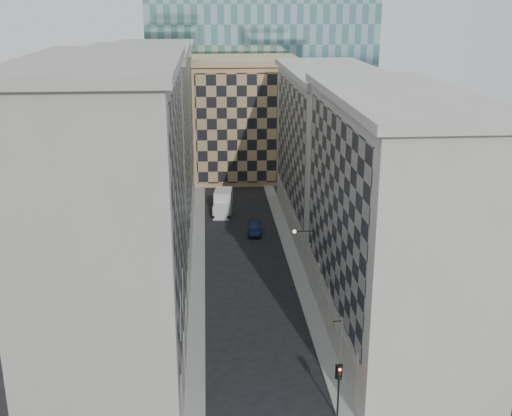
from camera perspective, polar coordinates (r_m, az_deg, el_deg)
sidewalk_west at (r=68.85m, az=-5.19°, el=-5.37°), size 1.50×100.00×0.15m
sidewalk_east at (r=69.44m, az=3.54°, el=-5.12°), size 1.50×100.00×0.15m
bldg_left_a at (r=47.36m, az=-12.63°, el=-1.56°), size 10.80×22.80×23.70m
bldg_left_b at (r=68.46m, az=-10.16°, el=4.22°), size 10.80×22.80×22.70m
bldg_left_c at (r=90.00m, az=-8.85°, el=7.26°), size 10.80×22.80×21.70m
bldg_right_a at (r=53.21m, az=11.97°, el=-1.04°), size 10.80×26.80×20.70m
bldg_right_b at (r=78.61m, az=6.58°, el=5.07°), size 10.80×28.80×19.70m
tan_block at (r=102.83m, az=-1.06°, el=8.02°), size 16.80×14.80×18.80m
church_tower at (r=115.25m, az=-2.59°, el=17.84°), size 7.20×7.20×51.50m
flagpoles_left at (r=43.76m, az=-6.63°, el=-8.35°), size 0.10×6.33×2.33m
bracket_lamp at (r=61.54m, az=3.60°, el=-2.10°), size 1.98×0.36×0.36m
traffic_light at (r=45.05m, az=7.38°, el=-14.91°), size 0.49×0.41×3.93m
box_truck at (r=85.84m, az=-2.96°, el=0.38°), size 2.89×5.76×3.03m
dark_car at (r=78.55m, az=-0.15°, el=-1.76°), size 1.85×4.51×1.45m
shop_sign at (r=49.80m, az=7.03°, el=-10.29°), size 0.75×0.66×0.74m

